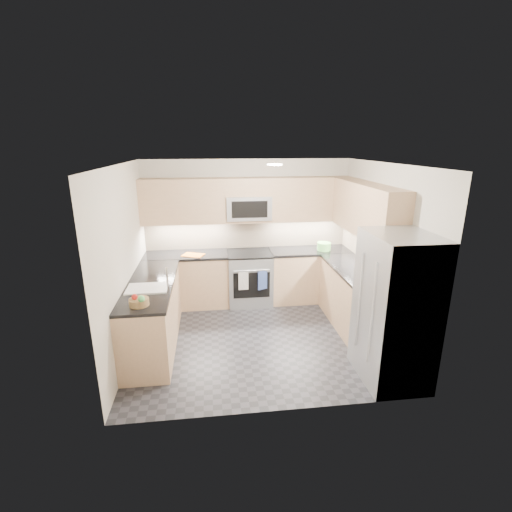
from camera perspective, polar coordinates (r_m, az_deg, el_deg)
name	(u,v)px	position (r m, az deg, el deg)	size (l,w,h in m)	color
floor	(259,337)	(5.63, 0.45, -12.31)	(3.60, 3.20, 0.00)	black
ceiling	(259,164)	(4.92, 0.52, 13.99)	(3.60, 3.20, 0.02)	beige
wall_back	(247,230)	(6.67, -1.34, 3.94)	(3.60, 0.02, 2.50)	beige
wall_front	(281,304)	(3.66, 3.83, -7.40)	(3.60, 0.02, 2.50)	beige
wall_left	(125,261)	(5.22, -19.49, -0.79)	(0.02, 3.20, 2.50)	beige
wall_right	(382,252)	(5.66, 18.87, 0.60)	(0.02, 3.20, 2.50)	beige
base_cab_back_left	(187,281)	(6.60, -10.50, -3.76)	(1.42, 0.60, 0.90)	tan
base_cab_back_right	(309,275)	(6.81, 8.14, -2.97)	(1.42, 0.60, 0.90)	tan
base_cab_right	(354,300)	(5.93, 14.89, -6.52)	(0.60, 1.70, 0.90)	tan
base_cab_peninsula	(153,315)	(5.45, -15.55, -8.71)	(0.60, 2.00, 0.90)	tan
countertop_back_left	(186,255)	(6.45, -10.72, 0.15)	(1.42, 0.63, 0.04)	black
countertop_back_right	(310,251)	(6.67, 8.31, 0.82)	(1.42, 0.63, 0.04)	black
countertop_right	(357,271)	(5.76, 15.24, -2.22)	(0.63, 1.70, 0.04)	black
countertop_peninsula	(150,284)	(5.27, -15.95, -4.09)	(0.63, 2.00, 0.04)	black
upper_cab_back	(248,200)	(6.39, -1.21, 8.62)	(3.60, 0.35, 0.75)	tan
upper_cab_right	(367,209)	(5.70, 16.65, 6.88)	(0.35, 1.95, 0.75)	tan
backsplash_back	(247,234)	(6.68, -1.33, 3.47)	(3.60, 0.01, 0.51)	tan
backsplash_right	(369,247)	(6.06, 16.98, 1.30)	(0.01, 2.30, 0.51)	tan
gas_range	(250,278)	(6.59, -1.00, -3.44)	(0.76, 0.65, 0.91)	#929599
range_cooktop	(249,253)	(6.45, -1.02, 0.39)	(0.76, 0.65, 0.03)	black
oven_door_glass	(252,285)	(6.29, -0.68, -4.53)	(0.62, 0.02, 0.45)	black
oven_handle	(252,271)	(6.18, -0.66, -2.26)	(0.02, 0.02, 0.60)	#B2B5BA
microwave	(248,207)	(6.39, -1.18, 7.47)	(0.76, 0.40, 0.40)	#94969C
microwave_door	(250,210)	(6.19, -0.98, 7.16)	(0.60, 0.01, 0.28)	black
refrigerator	(395,309)	(4.66, 20.61, -7.68)	(0.70, 0.90, 1.80)	#9FA2A7
fridge_handle_left	(372,314)	(4.34, 17.38, -8.49)	(0.02, 0.02, 1.20)	#B2B5BA
fridge_handle_right	(359,301)	(4.63, 15.57, -6.64)	(0.02, 0.02, 1.20)	#B2B5BA
sink_basin	(148,293)	(5.06, -16.31, -5.53)	(0.52, 0.38, 0.16)	white
faucet	(167,278)	(4.95, -13.53, -3.32)	(0.03, 0.03, 0.28)	silver
utensil_bowl	(324,246)	(6.65, 10.41, 1.47)	(0.24, 0.24, 0.14)	#5AA948
cutting_board	(193,255)	(6.34, -9.66, 0.14)	(0.35, 0.24, 0.01)	#D36313
fruit_basket	(139,302)	(4.56, -17.55, -6.77)	(0.23, 0.23, 0.08)	olive
fruit_apple	(135,297)	(4.53, -18.18, -6.00)	(0.07, 0.07, 0.07)	#B11B14
fruit_pear	(141,299)	(4.45, -17.23, -6.31)	(0.08, 0.08, 0.08)	#4DB559
dish_towel_check	(243,281)	(6.20, -1.95, -3.86)	(0.17, 0.01, 0.31)	silver
dish_towel_blue	(262,280)	(6.24, 1.00, -3.73)	(0.18, 0.01, 0.33)	navy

